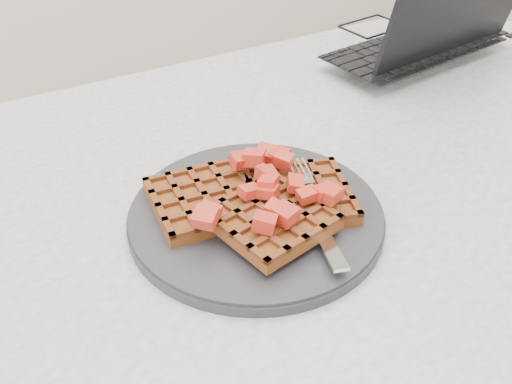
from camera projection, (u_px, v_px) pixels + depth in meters
table at (341, 235)px, 0.79m from camera, size 1.20×0.80×0.75m
plate at (256, 215)px, 0.63m from camera, size 0.28×0.28×0.02m
waffles at (258, 203)px, 0.62m from camera, size 0.23×0.20×0.03m
strawberry_pile at (256, 181)px, 0.60m from camera, size 0.15×0.15×0.02m
fork at (312, 211)px, 0.61m from camera, size 0.08×0.18×0.02m
laptop at (410, 34)px, 0.99m from camera, size 0.37×0.29×0.24m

